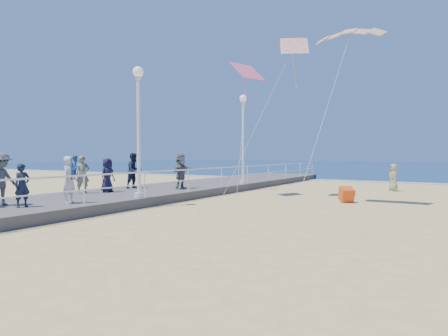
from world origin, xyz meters
The scene contains 20 objects.
ground centered at (0.00, 0.00, 0.00)m, with size 160.00×160.00×0.00m, color #E7C679.
ocean centered at (0.00, 65.00, 0.01)m, with size 160.00×90.00×0.05m, color #0D2A4E.
surf_line centered at (0.00, 20.50, 0.03)m, with size 160.00×1.20×0.04m, color white.
boardwalk centered at (-7.50, 0.00, 0.20)m, with size 5.00×44.00×0.40m, color #635E59.
railing centered at (-5.05, 0.00, 1.25)m, with size 0.05×42.00×0.55m.
lamp_post_mid centered at (-5.35, 0.00, 3.66)m, with size 0.44×0.44×5.32m.
lamp_post_far centered at (-5.35, 9.00, 3.66)m, with size 0.44×0.44×5.32m.
woman_holding_toddler centered at (-6.15, -2.72, 1.25)m, with size 0.62×0.41×1.70m, color silver.
toddler_held centered at (-6.00, -2.57, 1.69)m, with size 0.43×0.34×0.89m, color #336DC2.
spectator_0 centered at (-6.63, -4.22, 1.13)m, with size 0.53×0.35×1.47m, color #171F33.
spectator_2 centered at (-7.61, -4.35, 1.32)m, with size 1.18×0.68×1.83m, color #515155.
spectator_4 centered at (-8.21, 0.96, 1.19)m, with size 0.78×0.50×1.59m, color #191734.
spectator_5 centered at (-6.42, 4.25, 1.30)m, with size 1.66×0.53×1.79m, color slate.
spectator_6 centered at (-8.77, 0.02, 1.25)m, with size 0.62×0.41×1.70m, color #7D7956.
spectator_7 centered at (-8.70, 3.25, 1.32)m, with size 0.89×0.69×1.83m, color #171E34.
beach_walker_c centered at (2.51, 13.07, 0.80)m, with size 0.78×0.51×1.60m, color tan.
box_kite centered at (1.54, 5.96, 0.30)m, with size 0.55×0.55×0.60m, color red.
kite_parafoil centered at (1.81, 4.98, 7.31)m, with size 2.87×0.90×0.30m, color #E3591A, non-canonical shape.
kite_diamond_pink centered at (-3.51, 6.00, 6.39)m, with size 1.48×1.48×0.02m, color #E35378.
kite_diamond_redwhite centered at (-1.30, 6.78, 7.55)m, with size 1.36×1.36×0.02m, color red.
Camera 1 is at (5.96, -12.15, 2.18)m, focal length 32.00 mm.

